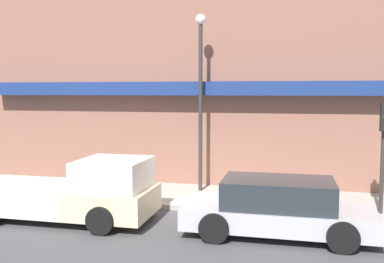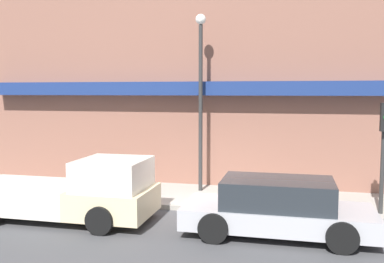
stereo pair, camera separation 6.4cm
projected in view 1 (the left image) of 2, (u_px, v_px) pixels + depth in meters
ground_plane at (199, 212)px, 13.09m from camera, size 80.00×80.00×0.00m
sidewalk at (209, 197)px, 14.60m from camera, size 36.00×3.14×0.15m
building at (224, 49)px, 17.06m from camera, size 19.80×3.80×10.80m
pickup_truck at (74, 193)px, 12.20m from camera, size 5.38×2.25×1.81m
parked_car at (278, 208)px, 10.93m from camera, size 4.80×2.12×1.46m
fire_hydrant at (267, 194)px, 13.33m from camera, size 0.19×0.19×0.69m
street_lamp at (200, 83)px, 14.93m from camera, size 0.36×0.36×6.19m
traffic_light at (384, 138)px, 12.14m from camera, size 0.28×0.42×3.21m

